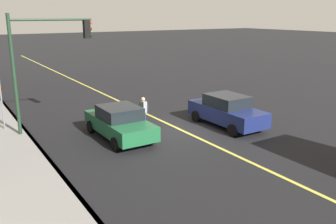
# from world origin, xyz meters

# --- Properties ---
(ground) EXTENTS (200.00, 200.00, 0.00)m
(ground) POSITION_xyz_m (0.00, 0.00, 0.00)
(ground) COLOR black
(curb_edge) EXTENTS (80.00, 0.16, 0.15)m
(curb_edge) POSITION_xyz_m (0.00, 6.70, 0.07)
(curb_edge) COLOR slate
(curb_edge) RESTS_ON ground
(lane_stripe_center) EXTENTS (80.00, 0.16, 0.01)m
(lane_stripe_center) POSITION_xyz_m (0.00, 0.00, 0.01)
(lane_stripe_center) COLOR #D8CC4C
(lane_stripe_center) RESTS_ON ground
(car_navy) EXTENTS (4.43, 1.95, 1.63)m
(car_navy) POSITION_xyz_m (-0.53, -2.39, 0.82)
(car_navy) COLOR navy
(car_navy) RESTS_ON ground
(car_green) EXTENTS (4.44, 1.98, 1.52)m
(car_green) POSITION_xyz_m (0.67, 3.09, 0.76)
(car_green) COLOR #1E6038
(car_green) RESTS_ON ground
(pedestrian_with_backpack) EXTENTS (0.40, 0.41, 1.56)m
(pedestrian_with_backpack) POSITION_xyz_m (1.62, 1.31, 0.90)
(pedestrian_with_backpack) COLOR #262D4C
(pedestrian_with_backpack) RESTS_ON ground
(traffic_light_mast) EXTENTS (0.28, 3.89, 5.67)m
(traffic_light_mast) POSITION_xyz_m (3.28, 5.55, 3.89)
(traffic_light_mast) COLOR #1E3823
(traffic_light_mast) RESTS_ON ground
(street_sign_post) EXTENTS (0.60, 0.08, 2.76)m
(street_sign_post) POSITION_xyz_m (4.52, 7.52, 1.63)
(street_sign_post) COLOR slate
(street_sign_post) RESTS_ON ground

